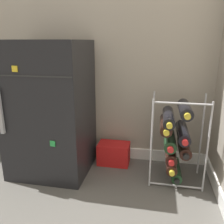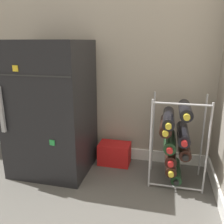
{
  "view_description": "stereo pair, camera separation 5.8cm",
  "coord_description": "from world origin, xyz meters",
  "views": [
    {
      "loc": [
        0.38,
        -1.18,
        0.94
      ],
      "look_at": [
        0.09,
        0.34,
        0.47
      ],
      "focal_mm": 38.0,
      "sensor_mm": 36.0,
      "label": 1
    },
    {
      "loc": [
        0.44,
        -1.16,
        0.94
      ],
      "look_at": [
        0.09,
        0.34,
        0.47
      ],
      "focal_mm": 38.0,
      "sensor_mm": 36.0,
      "label": 2
    }
  ],
  "objects": [
    {
      "name": "ground_plane",
      "position": [
        0.0,
        0.0,
        0.0
      ],
      "size": [
        14.0,
        14.0,
        0.0
      ],
      "primitive_type": "plane",
      "color": "#56544F"
    },
    {
      "name": "mini_fridge",
      "position": [
        -0.36,
        0.33,
        0.47
      ],
      "size": [
        0.54,
        0.5,
        0.94
      ],
      "color": "black",
      "rests_on": "ground_plane"
    },
    {
      "name": "wine_rack",
      "position": [
        0.52,
        0.35,
        0.31
      ],
      "size": [
        0.35,
        0.33,
        0.6
      ],
      "color": "#B2B2B7",
      "rests_on": "ground_plane"
    },
    {
      "name": "soda_box",
      "position": [
        0.07,
        0.49,
        0.08
      ],
      "size": [
        0.24,
        0.15,
        0.17
      ],
      "color": "red",
      "rests_on": "ground_plane"
    }
  ]
}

